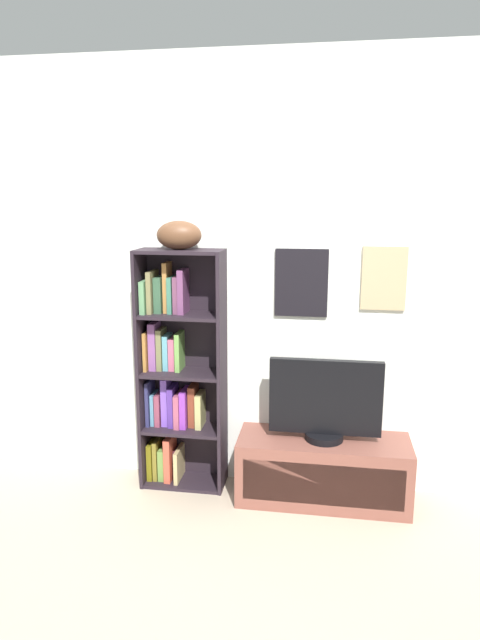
{
  "coord_description": "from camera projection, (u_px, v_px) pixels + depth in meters",
  "views": [
    {
      "loc": [
        0.42,
        -2.11,
        1.75
      ],
      "look_at": [
        -0.05,
        0.85,
        1.09
      ],
      "focal_mm": 31.21,
      "sensor_mm": 36.0,
      "label": 1
    }
  ],
  "objects": [
    {
      "name": "bookshelf",
      "position": [
        176.0,
        375.0,
        3.37
      ],
      "size": [
        0.51,
        0.24,
        1.46
      ],
      "color": "black",
      "rests_on": "ground"
    },
    {
      "name": "football",
      "position": [
        179.0,
        235.0,
        3.15
      ],
      "size": [
        0.27,
        0.19,
        0.16
      ],
      "primitive_type": "ellipsoid",
      "rotation": [
        0.0,
        0.0,
        0.12
      ],
      "color": "brown",
      "rests_on": "bookshelf"
    },
    {
      "name": "back_wall",
      "position": [
        256.0,
        279.0,
        3.29
      ],
      "size": [
        4.8,
        0.08,
        2.55
      ],
      "color": "white",
      "rests_on": "ground"
    },
    {
      "name": "tv_stand",
      "position": [
        323.0,
        470.0,
        3.25
      ],
      "size": [
        0.99,
        0.36,
        0.38
      ],
      "color": "brown",
      "rests_on": "ground"
    },
    {
      "name": "ground",
      "position": [
        220.0,
        603.0,
        2.48
      ],
      "size": [
        5.2,
        5.2,
        0.04
      ],
      "primitive_type": "cube",
      "color": "tan"
    },
    {
      "name": "television",
      "position": [
        325.0,
        402.0,
        3.16
      ],
      "size": [
        0.64,
        0.22,
        0.48
      ],
      "color": "black",
      "rests_on": "tv_stand"
    }
  ]
}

